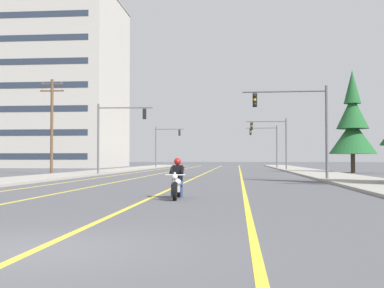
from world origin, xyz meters
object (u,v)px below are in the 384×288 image
traffic_signal_mid_right (274,136)px  conifer_tree_right_verge_far (353,126)px  motorcycle_with_rider (177,182)px  traffic_signal_mid_left (164,141)px  traffic_signal_near_right (301,117)px  traffic_signal_near_left (114,128)px  apartment_building_far_left_block (57,82)px  traffic_signal_far_right (268,140)px  utility_pole_left_near (52,123)px

traffic_signal_mid_right → conifer_tree_right_verge_far: size_ratio=0.61×
traffic_signal_mid_right → motorcycle_with_rider: bearing=-98.7°
traffic_signal_mid_left → motorcycle_with_rider: bearing=-81.1°
traffic_signal_near_right → conifer_tree_right_verge_far: (7.16, 17.48, 0.54)m
traffic_signal_mid_right → conifer_tree_right_verge_far: 11.84m
traffic_signal_mid_right → traffic_signal_near_left: bearing=-130.6°
motorcycle_with_rider → apartment_building_far_left_block: 71.57m
traffic_signal_mid_right → traffic_signal_far_right: size_ratio=1.00×
traffic_signal_near_right → traffic_signal_mid_right: 27.03m
traffic_signal_far_right → utility_pole_left_near: utility_pole_left_near is taller
motorcycle_with_rider → utility_pole_left_near: (-14.59, 26.16, 4.08)m
traffic_signal_mid_left → traffic_signal_far_right: 15.52m
traffic_signal_near_right → traffic_signal_mid_left: 44.13m
utility_pole_left_near → traffic_signal_mid_right: bearing=37.7°
motorcycle_with_rider → traffic_signal_mid_right: bearing=81.3°
traffic_signal_near_right → traffic_signal_far_right: (0.19, 39.85, -0.06)m
traffic_signal_mid_right → traffic_signal_far_right: same height
traffic_signal_mid_left → apartment_building_far_left_block: 23.17m
traffic_signal_mid_right → traffic_signal_far_right: 12.81m
apartment_building_far_left_block → traffic_signal_far_right: bearing=-14.4°
traffic_signal_near_right → motorcycle_with_rider: bearing=-112.3°
traffic_signal_mid_right → apartment_building_far_left_block: bearing=148.0°
motorcycle_with_rider → traffic_signal_mid_left: bearing=98.9°
traffic_signal_near_left → traffic_signal_near_right: bearing=-32.4°
motorcycle_with_rider → apartment_building_far_left_block: bearing=113.8°
apartment_building_far_left_block → traffic_signal_mid_left: bearing=-20.8°
traffic_signal_near_left → conifer_tree_right_verge_far: (22.04, 8.04, 0.58)m
utility_pole_left_near → traffic_signal_mid_left: bearing=79.5°
motorcycle_with_rider → traffic_signal_mid_right: (6.53, 42.50, 3.51)m
traffic_signal_near_right → traffic_signal_near_left: 17.62m
traffic_signal_mid_left → traffic_signal_far_right: same height
traffic_signal_far_right → conifer_tree_right_verge_far: conifer_tree_right_verge_far is taller
traffic_signal_near_left → utility_pole_left_near: 6.21m
utility_pole_left_near → apartment_building_far_left_block: apartment_building_far_left_block is taller
motorcycle_with_rider → utility_pole_left_near: bearing=119.2°
motorcycle_with_rider → apartment_building_far_left_block: (-28.35, 64.26, 13.71)m
motorcycle_with_rider → conifer_tree_right_verge_far: bearing=67.7°
traffic_signal_far_right → utility_pole_left_near: size_ratio=0.72×
traffic_signal_near_right → apartment_building_far_left_block: 60.72m
traffic_signal_far_right → utility_pole_left_near: 36.00m
traffic_signal_mid_left → conifer_tree_right_verge_far: size_ratio=0.61×
traffic_signal_near_left → conifer_tree_right_verge_far: conifer_tree_right_verge_far is taller
motorcycle_with_rider → traffic_signal_far_right: (6.53, 55.31, 3.49)m
traffic_signal_near_left → utility_pole_left_near: (-6.05, 1.25, 0.57)m
conifer_tree_right_verge_far → apartment_building_far_left_block: bearing=143.2°
traffic_signal_near_left → traffic_signal_mid_left: same height
traffic_signal_mid_left → utility_pole_left_near: bearing=-100.5°
traffic_signal_mid_right → utility_pole_left_near: 26.71m
traffic_signal_near_left → traffic_signal_mid_left: 31.97m
motorcycle_with_rider → traffic_signal_near_right: (6.33, 15.47, 3.55)m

